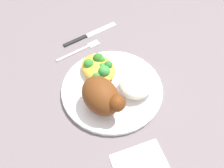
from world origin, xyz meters
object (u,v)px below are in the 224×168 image
fork (81,49)px  napkin (142,167)px  rice_pile (137,84)px  plate (112,88)px  mac_cheese_with_broccoli (98,67)px  roasted_chicken (102,96)px  knife (86,36)px

fork → napkin: fork is taller
rice_pile → napkin: (0.15, -0.11, -0.03)m
plate → mac_cheese_with_broccoli: size_ratio=2.47×
plate → fork: 0.17m
roasted_chicken → napkin: (0.16, -0.02, -0.05)m
roasted_chicken → knife: 0.27m
plate → rice_pile: (0.04, 0.04, 0.03)m
napkin → rice_pile: bearing=143.6°
fork → knife: (-0.04, 0.05, 0.00)m
rice_pile → knife: size_ratio=0.47×
knife → napkin: (0.40, -0.12, -0.00)m
knife → napkin: size_ratio=1.75×
roasted_chicken → fork: size_ratio=0.80×
roasted_chicken → rice_pile: 0.10m
knife → napkin: knife is taller
mac_cheese_with_broccoli → fork: size_ratio=0.73×
plate → roasted_chicken: roasted_chicken is taller
rice_pile → fork: 0.22m
fork → rice_pile: bearing=8.0°
rice_pile → mac_cheese_with_broccoli: bearing=-157.4°
knife → roasted_chicken: bearing=-23.8°
plate → rice_pile: 0.07m
knife → mac_cheese_with_broccoli: bearing=-20.2°
plate → rice_pile: size_ratio=2.84×
mac_cheese_with_broccoli → roasted_chicken: bearing=-29.4°
plate → fork: size_ratio=1.80×
roasted_chicken → knife: size_ratio=0.60×
knife → fork: bearing=-47.1°
mac_cheese_with_broccoli → napkin: 0.26m
roasted_chicken → knife: roasted_chicken is taller
rice_pile → fork: (-0.21, -0.03, -0.03)m
roasted_chicken → plate: bearing=122.3°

